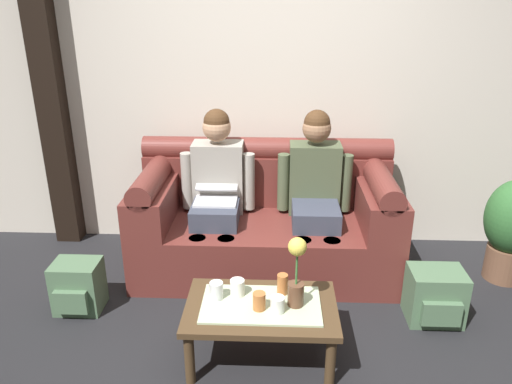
{
  "coord_description": "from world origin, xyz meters",
  "views": [
    {
      "loc": [
        0.07,
        -2.25,
        1.98
      ],
      "look_at": [
        -0.06,
        0.86,
        0.74
      ],
      "focal_mm": 34.53,
      "sensor_mm": 36.0,
      "label": 1
    }
  ],
  "objects_px": {
    "cup_far_left": "(237,288)",
    "backpack_right": "(435,296)",
    "couch": "(266,221)",
    "cup_near_left": "(216,290)",
    "potted_plant": "(512,226)",
    "backpack_left": "(78,287)",
    "flower_vase": "(297,272)",
    "person_right": "(315,187)",
    "cup_near_right": "(259,301)",
    "person_left": "(217,186)",
    "coffee_table": "(261,312)",
    "cup_far_center": "(278,304)",
    "cup_far_right": "(283,284)"
  },
  "relations": [
    {
      "from": "coffee_table",
      "to": "backpack_left",
      "type": "height_order",
      "value": "coffee_table"
    },
    {
      "from": "person_right",
      "to": "backpack_left",
      "type": "distance_m",
      "value": 1.8
    },
    {
      "from": "couch",
      "to": "cup_near_left",
      "type": "xyz_separation_m",
      "value": [
        -0.26,
        -1.04,
        0.04
      ]
    },
    {
      "from": "flower_vase",
      "to": "cup_near_left",
      "type": "xyz_separation_m",
      "value": [
        -0.45,
        0.05,
        -0.16
      ]
    },
    {
      "from": "coffee_table",
      "to": "backpack_right",
      "type": "bearing_deg",
      "value": 20.25
    },
    {
      "from": "cup_far_left",
      "to": "backpack_right",
      "type": "bearing_deg",
      "value": 14.63
    },
    {
      "from": "cup_far_center",
      "to": "cup_near_right",
      "type": "bearing_deg",
      "value": 168.95
    },
    {
      "from": "person_right",
      "to": "backpack_right",
      "type": "height_order",
      "value": "person_right"
    },
    {
      "from": "potted_plant",
      "to": "backpack_left",
      "type": "bearing_deg",
      "value": -170.18
    },
    {
      "from": "couch",
      "to": "backpack_left",
      "type": "relative_size",
      "value": 5.54
    },
    {
      "from": "potted_plant",
      "to": "cup_far_left",
      "type": "bearing_deg",
      "value": -155.8
    },
    {
      "from": "person_right",
      "to": "cup_far_center",
      "type": "relative_size",
      "value": 13.42
    },
    {
      "from": "couch",
      "to": "cup_near_left",
      "type": "bearing_deg",
      "value": -103.9
    },
    {
      "from": "cup_near_left",
      "to": "couch",
      "type": "bearing_deg",
      "value": 76.1
    },
    {
      "from": "couch",
      "to": "cup_far_left",
      "type": "relative_size",
      "value": 19.92
    },
    {
      "from": "couch",
      "to": "cup_near_left",
      "type": "distance_m",
      "value": 1.07
    },
    {
      "from": "coffee_table",
      "to": "couch",
      "type": "bearing_deg",
      "value": 90.0
    },
    {
      "from": "coffee_table",
      "to": "flower_vase",
      "type": "distance_m",
      "value": 0.33
    },
    {
      "from": "person_left",
      "to": "backpack_right",
      "type": "relative_size",
      "value": 3.47
    },
    {
      "from": "backpack_right",
      "to": "potted_plant",
      "type": "relative_size",
      "value": 0.45
    },
    {
      "from": "person_left",
      "to": "coffee_table",
      "type": "xyz_separation_m",
      "value": [
        0.37,
        -1.08,
        -0.35
      ]
    },
    {
      "from": "person_left",
      "to": "person_right",
      "type": "relative_size",
      "value": 1.0
    },
    {
      "from": "person_right",
      "to": "cup_far_right",
      "type": "relative_size",
      "value": 9.91
    },
    {
      "from": "potted_plant",
      "to": "cup_near_left",
      "type": "bearing_deg",
      "value": -156.12
    },
    {
      "from": "couch",
      "to": "flower_vase",
      "type": "relative_size",
      "value": 4.63
    },
    {
      "from": "coffee_table",
      "to": "cup_far_right",
      "type": "bearing_deg",
      "value": 42.31
    },
    {
      "from": "potted_plant",
      "to": "cup_near_right",
      "type": "bearing_deg",
      "value": -150.89
    },
    {
      "from": "person_left",
      "to": "coffee_table",
      "type": "height_order",
      "value": "person_left"
    },
    {
      "from": "person_right",
      "to": "potted_plant",
      "type": "bearing_deg",
      "value": -5.14
    },
    {
      "from": "coffee_table",
      "to": "cup_far_right",
      "type": "distance_m",
      "value": 0.2
    },
    {
      "from": "person_right",
      "to": "backpack_right",
      "type": "xyz_separation_m",
      "value": [
        0.75,
        -0.67,
        -0.48
      ]
    },
    {
      "from": "backpack_right",
      "to": "potted_plant",
      "type": "xyz_separation_m",
      "value": [
        0.68,
        0.54,
        0.26
      ]
    },
    {
      "from": "backpack_right",
      "to": "potted_plant",
      "type": "height_order",
      "value": "potted_plant"
    },
    {
      "from": "person_right",
      "to": "cup_near_right",
      "type": "height_order",
      "value": "person_right"
    },
    {
      "from": "couch",
      "to": "cup_near_right",
      "type": "distance_m",
      "value": 1.13
    },
    {
      "from": "person_right",
      "to": "backpack_right",
      "type": "relative_size",
      "value": 3.47
    },
    {
      "from": "couch",
      "to": "cup_far_center",
      "type": "height_order",
      "value": "couch"
    },
    {
      "from": "cup_far_left",
      "to": "cup_far_right",
      "type": "xyz_separation_m",
      "value": [
        0.26,
        0.03,
        0.01
      ]
    },
    {
      "from": "cup_near_right",
      "to": "backpack_right",
      "type": "relative_size",
      "value": 0.29
    },
    {
      "from": "person_right",
      "to": "couch",
      "type": "bearing_deg",
      "value": 179.78
    },
    {
      "from": "cup_far_right",
      "to": "person_right",
      "type": "bearing_deg",
      "value": 75.79
    },
    {
      "from": "person_left",
      "to": "cup_far_center",
      "type": "bearing_deg",
      "value": -68.27
    },
    {
      "from": "cup_far_left",
      "to": "backpack_right",
      "type": "height_order",
      "value": "cup_far_left"
    },
    {
      "from": "couch",
      "to": "cup_far_center",
      "type": "relative_size",
      "value": 21.22
    },
    {
      "from": "coffee_table",
      "to": "backpack_left",
      "type": "xyz_separation_m",
      "value": [
        -1.24,
        0.43,
        -0.14
      ]
    },
    {
      "from": "cup_far_center",
      "to": "cup_far_right",
      "type": "distance_m",
      "value": 0.18
    },
    {
      "from": "person_left",
      "to": "cup_near_left",
      "type": "xyz_separation_m",
      "value": [
        0.11,
        -1.03,
        -0.24
      ]
    },
    {
      "from": "person_right",
      "to": "backpack_right",
      "type": "distance_m",
      "value": 1.12
    },
    {
      "from": "person_right",
      "to": "cup_far_left",
      "type": "xyz_separation_m",
      "value": [
        -0.51,
        -1.0,
        -0.24
      ]
    },
    {
      "from": "cup_near_right",
      "to": "cup_near_left",
      "type": "bearing_deg",
      "value": 158.84
    }
  ]
}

